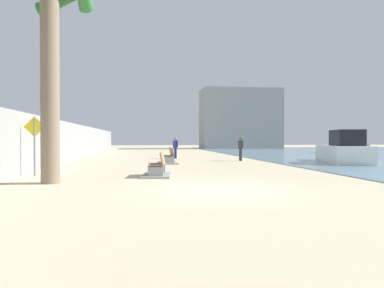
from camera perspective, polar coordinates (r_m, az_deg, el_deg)
The scene contains 12 objects.
ground_plane at distance 29.02m, azimuth -3.19°, elevation -2.21°, with size 120.00×120.00×0.00m, color #C6B793.
seawall at distance 29.38m, azimuth -17.94°, elevation 0.36°, with size 0.80×64.00×2.63m, color gray.
palm_tree at distance 14.18m, azimuth -20.83°, elevation 16.19°, with size 3.36×3.45×7.73m.
bench_near at distance 15.36m, azimuth -5.25°, elevation -4.02°, with size 1.31×2.20×0.98m.
bench_far at distance 23.06m, azimuth -3.61°, elevation -2.40°, with size 1.19×2.15×0.98m.
person_walking at distance 28.99m, azimuth -2.52°, elevation -0.33°, with size 0.38×0.43×1.64m.
person_standing at distance 26.12m, azimuth 7.38°, elevation -0.39°, with size 0.30×0.49×1.69m.
boat_nearest at distance 62.08m, azimuth 21.43°, elevation -0.13°, with size 4.99×6.19×1.43m.
boat_far_right at distance 25.43m, azimuth 21.95°, elevation -0.90°, with size 3.72×6.66×2.02m.
boat_mid_bay at distance 40.92m, azimuth 22.03°, elevation -0.37°, with size 2.68×5.47×1.87m.
pedestrian_sign at distance 16.56m, azimuth -22.76°, elevation 0.72°, with size 0.85×0.08×2.44m.
harbor_building at distance 58.95m, azimuth 7.28°, elevation 3.77°, with size 12.00×6.00×9.16m, color gray.
Camera 1 is at (-2.22, -10.90, 1.52)m, focal length 35.17 mm.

